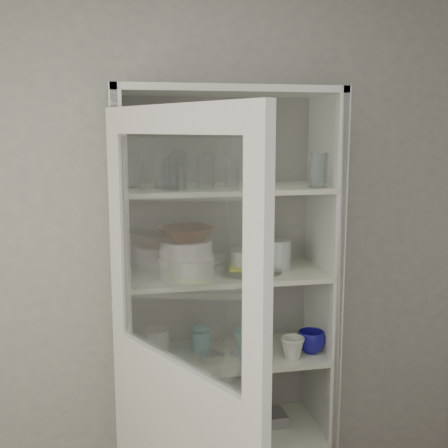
{
  "coord_description": "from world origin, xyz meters",
  "views": [
    {
      "loc": [
        -0.31,
        -1.23,
        1.91
      ],
      "look_at": [
        0.2,
        1.27,
        1.49
      ],
      "focal_mm": 45.0,
      "sensor_mm": 36.0,
      "label": 1
    }
  ],
  "objects_px": {
    "goblet_1": "(208,166)",
    "yellow_trivet": "(248,266)",
    "goblet_2": "(249,166)",
    "glass_platter": "(248,269)",
    "mug_teal": "(244,339)",
    "measuring_cups": "(210,357)",
    "teal_jar": "(201,339)",
    "white_ramekin": "(248,257)",
    "grey_bowl_stack": "(277,254)",
    "white_canister": "(157,343)",
    "tin_box": "(266,419)",
    "goblet_3": "(260,168)",
    "pantry_cabinet": "(221,332)",
    "cream_bowl": "(186,248)",
    "cupboard_door": "(180,421)",
    "plate_stack_front": "(186,267)",
    "plate_stack_back": "(183,259)",
    "mug_blue": "(311,342)",
    "cream_dish": "(167,430)",
    "mug_white": "(293,348)",
    "goblet_0": "(179,165)",
    "terracotta_bowl": "(186,234)"
  },
  "relations": [
    {
      "from": "glass_platter",
      "to": "teal_jar",
      "type": "bearing_deg",
      "value": 163.51
    },
    {
      "from": "goblet_2",
      "to": "yellow_trivet",
      "type": "xyz_separation_m",
      "value": [
        -0.03,
        -0.12,
        -0.46
      ]
    },
    {
      "from": "plate_stack_back",
      "to": "mug_teal",
      "type": "relative_size",
      "value": 2.04
    },
    {
      "from": "mug_teal",
      "to": "measuring_cups",
      "type": "height_order",
      "value": "mug_teal"
    },
    {
      "from": "cream_bowl",
      "to": "mug_white",
      "type": "relative_size",
      "value": 2.12
    },
    {
      "from": "mug_white",
      "to": "teal_jar",
      "type": "bearing_deg",
      "value": 154.79
    },
    {
      "from": "mug_blue",
      "to": "plate_stack_front",
      "type": "bearing_deg",
      "value": -170.92
    },
    {
      "from": "cream_dish",
      "to": "mug_white",
      "type": "bearing_deg",
      "value": -12.1
    },
    {
      "from": "yellow_trivet",
      "to": "tin_box",
      "type": "height_order",
      "value": "yellow_trivet"
    },
    {
      "from": "goblet_0",
      "to": "mug_teal",
      "type": "relative_size",
      "value": 1.8
    },
    {
      "from": "measuring_cups",
      "to": "white_canister",
      "type": "xyz_separation_m",
      "value": [
        -0.23,
        0.11,
        0.05
      ]
    },
    {
      "from": "glass_platter",
      "to": "yellow_trivet",
      "type": "xyz_separation_m",
      "value": [
        0.0,
        0.0,
        0.02
      ]
    },
    {
      "from": "goblet_0",
      "to": "mug_teal",
      "type": "distance_m",
      "value": 0.9
    },
    {
      "from": "plate_stack_back",
      "to": "tin_box",
      "type": "height_order",
      "value": "plate_stack_back"
    },
    {
      "from": "cupboard_door",
      "to": "teal_jar",
      "type": "relative_size",
      "value": 17.61
    },
    {
      "from": "cupboard_door",
      "to": "plate_stack_back",
      "type": "distance_m",
      "value": 0.86
    },
    {
      "from": "mug_blue",
      "to": "goblet_3",
      "type": "bearing_deg",
      "value": 149.66
    },
    {
      "from": "plate_stack_front",
      "to": "goblet_1",
      "type": "bearing_deg",
      "value": 54.16
    },
    {
      "from": "cupboard_door",
      "to": "goblet_2",
      "type": "relative_size",
      "value": 11.96
    },
    {
      "from": "cream_dish",
      "to": "white_canister",
      "type": "bearing_deg",
      "value": 148.62
    },
    {
      "from": "mug_white",
      "to": "measuring_cups",
      "type": "distance_m",
      "value": 0.39
    },
    {
      "from": "terracotta_bowl",
      "to": "cupboard_door",
      "type": "bearing_deg",
      "value": -100.54
    },
    {
      "from": "white_canister",
      "to": "tin_box",
      "type": "height_order",
      "value": "white_canister"
    },
    {
      "from": "goblet_2",
      "to": "cream_bowl",
      "type": "distance_m",
      "value": 0.51
    },
    {
      "from": "terracotta_bowl",
      "to": "plate_stack_front",
      "type": "bearing_deg",
      "value": 0.0
    },
    {
      "from": "goblet_2",
      "to": "glass_platter",
      "type": "distance_m",
      "value": 0.49
    },
    {
      "from": "terracotta_bowl",
      "to": "teal_jar",
      "type": "bearing_deg",
      "value": 55.07
    },
    {
      "from": "plate_stack_back",
      "to": "mug_white",
      "type": "relative_size",
      "value": 1.92
    },
    {
      "from": "plate_stack_back",
      "to": "mug_blue",
      "type": "xyz_separation_m",
      "value": [
        0.59,
        -0.19,
        -0.39
      ]
    },
    {
      "from": "white_canister",
      "to": "pantry_cabinet",
      "type": "bearing_deg",
      "value": 8.8
    },
    {
      "from": "grey_bowl_stack",
      "to": "teal_jar",
      "type": "height_order",
      "value": "grey_bowl_stack"
    },
    {
      "from": "goblet_1",
      "to": "goblet_3",
      "type": "relative_size",
      "value": 1.11
    },
    {
      "from": "measuring_cups",
      "to": "goblet_0",
      "type": "bearing_deg",
      "value": 124.06
    },
    {
      "from": "goblet_1",
      "to": "yellow_trivet",
      "type": "xyz_separation_m",
      "value": [
        0.16,
        -0.13,
        -0.46
      ]
    },
    {
      "from": "mug_blue",
      "to": "cream_dish",
      "type": "relative_size",
      "value": 0.59
    },
    {
      "from": "goblet_0",
      "to": "goblet_1",
      "type": "relative_size",
      "value": 1.11
    },
    {
      "from": "goblet_2",
      "to": "plate_stack_back",
      "type": "height_order",
      "value": "goblet_2"
    },
    {
      "from": "goblet_0",
      "to": "goblet_3",
      "type": "xyz_separation_m",
      "value": [
        0.39,
        0.03,
        -0.02
      ]
    },
    {
      "from": "goblet_3",
      "to": "pantry_cabinet",
      "type": "bearing_deg",
      "value": -169.49
    },
    {
      "from": "pantry_cabinet",
      "to": "tin_box",
      "type": "relative_size",
      "value": 11.08
    },
    {
      "from": "goblet_1",
      "to": "white_canister",
      "type": "relative_size",
      "value": 1.25
    },
    {
      "from": "tin_box",
      "to": "goblet_2",
      "type": "bearing_deg",
      "value": 129.51
    },
    {
      "from": "cupboard_door",
      "to": "plate_stack_front",
      "type": "distance_m",
      "value": 0.71
    },
    {
      "from": "teal_jar",
      "to": "tin_box",
      "type": "xyz_separation_m",
      "value": [
        0.32,
        -0.04,
        -0.43
      ]
    },
    {
      "from": "cream_bowl",
      "to": "pantry_cabinet",
      "type": "bearing_deg",
      "value": 36.2
    },
    {
      "from": "plate_stack_back",
      "to": "white_ramekin",
      "type": "distance_m",
      "value": 0.32
    },
    {
      "from": "yellow_trivet",
      "to": "teal_jar",
      "type": "bearing_deg",
      "value": 163.51
    },
    {
      "from": "plate_stack_back",
      "to": "grey_bowl_stack",
      "type": "relative_size",
      "value": 1.51
    },
    {
      "from": "white_ramekin",
      "to": "grey_bowl_stack",
      "type": "xyz_separation_m",
      "value": [
        0.15,
        0.01,
        0.0
      ]
    },
    {
      "from": "goblet_0",
      "to": "goblet_2",
      "type": "relative_size",
      "value": 1.11
    }
  ]
}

